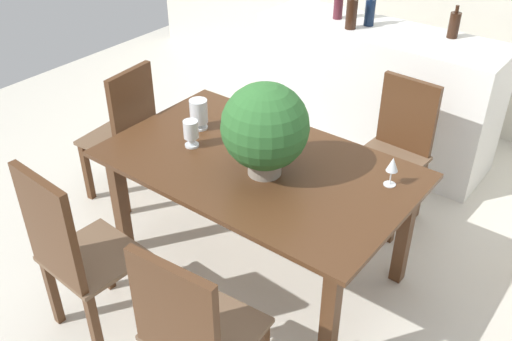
{
  "coord_description": "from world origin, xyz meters",
  "views": [
    {
      "loc": [
        1.61,
        -2.01,
        2.43
      ],
      "look_at": [
        -0.07,
        0.17,
        0.61
      ],
      "focal_mm": 40.25,
      "sensor_mm": 36.0,
      "label": 1
    }
  ],
  "objects_px": {
    "wine_glass": "(392,166)",
    "wine_bottle_clear": "(370,12)",
    "chair_near_right": "(192,330)",
    "wine_bottle_green": "(370,3)",
    "chair_near_left": "(73,250)",
    "wine_bottle_dark": "(352,14)",
    "crystal_vase_left": "(199,112)",
    "kitchen_counter": "(374,91)",
    "chair_head_end": "(126,131)",
    "dining_table": "(258,177)",
    "wine_bottle_amber": "(338,3)",
    "wine_bottle_tall": "(454,25)",
    "chair_far_right": "(396,145)",
    "crystal_vase_center_near": "(191,131)",
    "flower_centerpiece": "(265,128)"
  },
  "relations": [
    {
      "from": "crystal_vase_left",
      "to": "kitchen_counter",
      "type": "distance_m",
      "value": 1.65
    },
    {
      "from": "chair_far_right",
      "to": "wine_bottle_amber",
      "type": "xyz_separation_m",
      "value": [
        -0.9,
        0.7,
        0.58
      ]
    },
    {
      "from": "wine_glass",
      "to": "kitchen_counter",
      "type": "distance_m",
      "value": 1.67
    },
    {
      "from": "crystal_vase_center_near",
      "to": "kitchen_counter",
      "type": "xyz_separation_m",
      "value": [
        0.27,
        1.75,
        -0.34
      ]
    },
    {
      "from": "dining_table",
      "to": "crystal_vase_center_near",
      "type": "height_order",
      "value": "crystal_vase_center_near"
    },
    {
      "from": "dining_table",
      "to": "wine_bottle_tall",
      "type": "xyz_separation_m",
      "value": [
        0.33,
        1.81,
        0.45
      ]
    },
    {
      "from": "chair_head_end",
      "to": "wine_bottle_dark",
      "type": "height_order",
      "value": "wine_bottle_dark"
    },
    {
      "from": "chair_far_right",
      "to": "wine_glass",
      "type": "distance_m",
      "value": 0.84
    },
    {
      "from": "crystal_vase_left",
      "to": "wine_bottle_dark",
      "type": "distance_m",
      "value": 1.48
    },
    {
      "from": "chair_near_right",
      "to": "crystal_vase_left",
      "type": "height_order",
      "value": "chair_near_right"
    },
    {
      "from": "crystal_vase_center_near",
      "to": "wine_bottle_tall",
      "type": "xyz_separation_m",
      "value": [
        0.74,
        1.9,
        0.25
      ]
    },
    {
      "from": "wine_bottle_amber",
      "to": "crystal_vase_left",
      "type": "bearing_deg",
      "value": -89.97
    },
    {
      "from": "chair_near_right",
      "to": "wine_glass",
      "type": "height_order",
      "value": "chair_near_right"
    },
    {
      "from": "chair_near_right",
      "to": "wine_bottle_tall",
      "type": "relative_size",
      "value": 4.3
    },
    {
      "from": "dining_table",
      "to": "kitchen_counter",
      "type": "xyz_separation_m",
      "value": [
        -0.14,
        1.66,
        -0.14
      ]
    },
    {
      "from": "dining_table",
      "to": "chair_near_right",
      "type": "relative_size",
      "value": 1.75
    },
    {
      "from": "chair_near_left",
      "to": "flower_centerpiece",
      "type": "height_order",
      "value": "flower_centerpiece"
    },
    {
      "from": "wine_bottle_green",
      "to": "dining_table",
      "type": "bearing_deg",
      "value": -79.48
    },
    {
      "from": "crystal_vase_center_near",
      "to": "wine_bottle_dark",
      "type": "xyz_separation_m",
      "value": [
        0.08,
        1.63,
        0.27
      ]
    },
    {
      "from": "chair_far_right",
      "to": "crystal_vase_center_near",
      "type": "height_order",
      "value": "chair_far_right"
    },
    {
      "from": "flower_centerpiece",
      "to": "wine_bottle_tall",
      "type": "xyz_separation_m",
      "value": [
        0.24,
        1.87,
        0.08
      ]
    },
    {
      "from": "chair_near_right",
      "to": "wine_bottle_clear",
      "type": "height_order",
      "value": "wine_bottle_clear"
    },
    {
      "from": "chair_near_left",
      "to": "wine_bottle_dark",
      "type": "xyz_separation_m",
      "value": [
        0.06,
        2.51,
        0.53
      ]
    },
    {
      "from": "wine_bottle_green",
      "to": "wine_bottle_amber",
      "type": "relative_size",
      "value": 0.91
    },
    {
      "from": "chair_near_left",
      "to": "kitchen_counter",
      "type": "relative_size",
      "value": 0.57
    },
    {
      "from": "wine_bottle_tall",
      "to": "wine_bottle_amber",
      "type": "height_order",
      "value": "wine_bottle_amber"
    },
    {
      "from": "dining_table",
      "to": "wine_bottle_dark",
      "type": "distance_m",
      "value": 1.64
    },
    {
      "from": "wine_bottle_amber",
      "to": "wine_bottle_dark",
      "type": "bearing_deg",
      "value": -35.48
    },
    {
      "from": "flower_centerpiece",
      "to": "wine_bottle_dark",
      "type": "bearing_deg",
      "value": 104.68
    },
    {
      "from": "dining_table",
      "to": "chair_near_left",
      "type": "relative_size",
      "value": 1.64
    },
    {
      "from": "crystal_vase_center_near",
      "to": "wine_glass",
      "type": "relative_size",
      "value": 0.97
    },
    {
      "from": "wine_bottle_green",
      "to": "wine_bottle_amber",
      "type": "height_order",
      "value": "wine_bottle_amber"
    },
    {
      "from": "chair_far_right",
      "to": "wine_bottle_tall",
      "type": "distance_m",
      "value": 1.01
    },
    {
      "from": "wine_bottle_amber",
      "to": "chair_near_right",
      "type": "bearing_deg",
      "value": -71.01
    },
    {
      "from": "wine_glass",
      "to": "chair_head_end",
      "type": "bearing_deg",
      "value": -172.42
    },
    {
      "from": "chair_far_right",
      "to": "crystal_vase_left",
      "type": "distance_m",
      "value": 1.3
    },
    {
      "from": "chair_head_end",
      "to": "chair_far_right",
      "type": "bearing_deg",
      "value": 116.89
    },
    {
      "from": "chair_near_left",
      "to": "crystal_vase_center_near",
      "type": "relative_size",
      "value": 6.49
    },
    {
      "from": "wine_glass",
      "to": "wine_bottle_tall",
      "type": "bearing_deg",
      "value": 102.23
    },
    {
      "from": "flower_centerpiece",
      "to": "chair_near_left",
      "type": "bearing_deg",
      "value": -117.74
    },
    {
      "from": "chair_near_left",
      "to": "chair_head_end",
      "type": "bearing_deg",
      "value": -50.3
    },
    {
      "from": "dining_table",
      "to": "chair_far_right",
      "type": "distance_m",
      "value": 1.05
    },
    {
      "from": "flower_centerpiece",
      "to": "wine_bottle_amber",
      "type": "height_order",
      "value": "wine_bottle_amber"
    },
    {
      "from": "chair_near_right",
      "to": "crystal_vase_left",
      "type": "relative_size",
      "value": 5.26
    },
    {
      "from": "dining_table",
      "to": "crystal_vase_left",
      "type": "distance_m",
      "value": 0.56
    },
    {
      "from": "chair_head_end",
      "to": "wine_bottle_tall",
      "type": "relative_size",
      "value": 4.4
    },
    {
      "from": "kitchen_counter",
      "to": "wine_bottle_dark",
      "type": "xyz_separation_m",
      "value": [
        -0.19,
        -0.13,
        0.61
      ]
    },
    {
      "from": "chair_near_right",
      "to": "wine_bottle_green",
      "type": "height_order",
      "value": "wine_bottle_green"
    },
    {
      "from": "dining_table",
      "to": "chair_near_right",
      "type": "distance_m",
      "value": 1.05
    },
    {
      "from": "wine_glass",
      "to": "wine_bottle_clear",
      "type": "bearing_deg",
      "value": 122.88
    }
  ]
}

